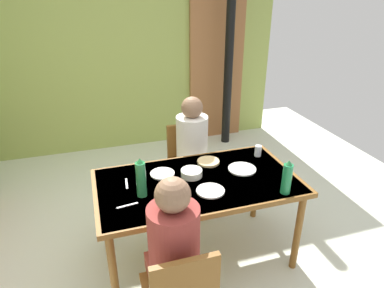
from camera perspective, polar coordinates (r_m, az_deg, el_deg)
name	(u,v)px	position (r m, az deg, el deg)	size (l,w,h in m)	color
ground_plane	(157,264)	(3.05, -5.82, -19.39)	(6.45, 6.45, 0.00)	silver
wall_back	(112,48)	(4.70, -13.24, 15.43)	(4.53, 0.10, 2.77)	#9CAF54
door_wooden	(216,71)	(5.02, 4.13, 12.09)	(0.80, 0.05, 2.00)	#9C6237
stove_pipe_column	(229,46)	(4.73, 6.30, 15.97)	(0.12, 0.12, 2.77)	black
dining_table	(198,189)	(2.69, 0.97, -7.50)	(1.58, 0.86, 0.75)	brown
chair_far_diner	(188,162)	(3.47, -0.61, -2.97)	(0.40, 0.40, 0.87)	brown
person_near_diner	(173,243)	(2.05, -3.13, -16.20)	(0.30, 0.37, 0.77)	brown
person_far_diner	(192,142)	(3.23, 0.08, 0.38)	(0.30, 0.37, 0.77)	silver
water_bottle_green_near	(141,178)	(2.43, -8.56, -5.73)	(0.07, 0.07, 0.30)	#288046
water_bottle_green_far	(287,178)	(2.54, 15.65, -5.51)	(0.07, 0.07, 0.27)	#1C7A44
serving_bowl_center	(192,173)	(2.70, -0.07, -4.89)	(0.17, 0.17, 0.06)	silver
dinner_plate_near_left	(242,169)	(2.83, 8.40, -4.16)	(0.23, 0.23, 0.01)	white
dinner_plate_near_right	(162,174)	(2.75, -4.99, -4.96)	(0.20, 0.20, 0.01)	white
dinner_plate_far_center	(210,191)	(2.53, 3.11, -7.84)	(0.21, 0.21, 0.01)	white
drinking_glass_by_near_diner	(258,151)	(3.06, 11.02, -1.13)	(0.06, 0.06, 0.10)	silver
bread_plate_sliced	(208,162)	(2.91, 2.75, -2.98)	(0.19, 0.19, 0.02)	#DBB77A
cutlery_knife_near	(127,184)	(2.66, -10.93, -6.53)	(0.15, 0.02, 0.00)	silver
cutlery_fork_near	(127,205)	(2.42, -10.80, -10.09)	(0.15, 0.02, 0.00)	silver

